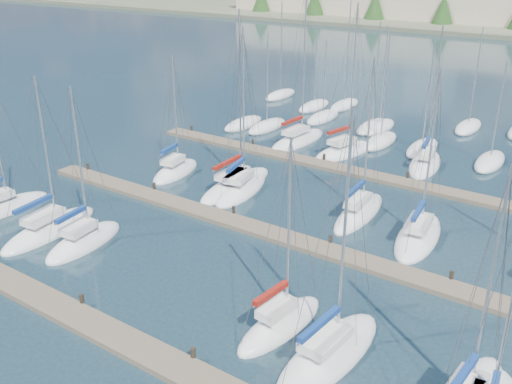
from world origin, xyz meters
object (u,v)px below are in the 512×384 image
Objects in this scene: sailboat_k at (359,213)px; sailboat_j at (241,188)px; sailboat_d at (280,324)px; sailboat_l at (418,236)px; sailboat_a at (1,210)px; sailboat_n at (298,140)px; sailboat_o at (344,151)px; sailboat_h at (175,171)px; sailboat_b at (50,229)px; sailboat_p at (425,164)px; sailboat_i at (236,185)px; sailboat_e at (329,354)px; sailboat_c at (84,241)px.

sailboat_j is at bearing -177.21° from sailboat_k.
sailboat_l is at bearing 85.67° from sailboat_d.
sailboat_a is 0.85× the size of sailboat_j.
sailboat_j is at bearing -76.83° from sailboat_n.
sailboat_k is (7.16, -11.93, 0.00)m from sailboat_o.
sailboat_o is 16.50m from sailboat_h.
sailboat_b is 1.05× the size of sailboat_d.
sailboat_p is 32.60m from sailboat_b.
sailboat_b is at bearing -98.96° from sailboat_h.
sailboat_i is 1.14× the size of sailboat_e.
sailboat_e is (28.16, -0.73, 0.00)m from sailboat_a.
sailboat_a is 0.95× the size of sailboat_k.
sailboat_j is at bearing -8.49° from sailboat_h.
sailboat_a is at bearing -107.60° from sailboat_n.
sailboat_p is 0.96× the size of sailboat_j.
sailboat_a is at bearing -122.36° from sailboat_h.
sailboat_k reaches higher than sailboat_a.
sailboat_o is 1.07× the size of sailboat_j.
sailboat_k is at bearing 2.53° from sailboat_i.
sailboat_h is 0.99× the size of sailboat_d.
sailboat_o reaches higher than sailboat_l.
sailboat_k is (22.47, 14.76, 0.01)m from sailboat_a.
sailboat_k is (10.76, 0.81, 0.00)m from sailboat_i.
sailboat_c is at bearing -135.62° from sailboat_k.
sailboat_i is at bearing 51.64° from sailboat_a.
sailboat_l reaches higher than sailboat_d.
sailboat_o reaches higher than sailboat_b.
sailboat_j reaches higher than sailboat_h.
sailboat_a is 1.06× the size of sailboat_d.
sailboat_h is at bearing 98.53° from sailboat_c.
sailboat_l is at bearing 25.37° from sailboat_b.
sailboat_l is (15.70, -0.33, -0.01)m from sailboat_i.
sailboat_o is 1.12× the size of sailboat_e.
sailboat_c is (-6.11, -26.51, -0.01)m from sailboat_o.
sailboat_p is (22.96, 27.74, 0.01)m from sailboat_a.
sailboat_p reaches higher than sailboat_d.
sailboat_a is 1.03× the size of sailboat_c.
sailboat_l is at bearing -34.21° from sailboat_o.
sailboat_n is 1.40× the size of sailboat_c.
sailboat_j is 1.11× the size of sailboat_k.
sailboat_a is at bearing -144.74° from sailboat_j.
sailboat_p is 12.99m from sailboat_k.
sailboat_e reaches higher than sailboat_d.
sailboat_e is (5.20, -28.47, -0.00)m from sailboat_p.
sailboat_a is 26.89m from sailboat_k.
sailboat_o is at bearing 125.54° from sailboat_l.
sailboat_n is 33.34m from sailboat_e.
sailboat_e is at bearing -55.02° from sailboat_j.
sailboat_e is (15.73, -14.42, 0.00)m from sailboat_j.
sailboat_o reaches higher than sailboat_p.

